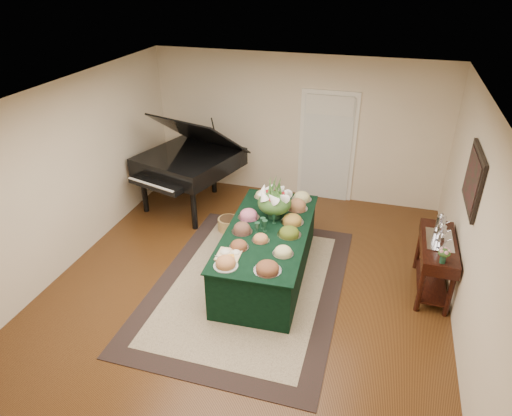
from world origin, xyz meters
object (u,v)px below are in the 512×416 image
(buffet_table, at_px, (267,252))
(mahogany_sideboard, at_px, (437,253))
(floral_centerpiece, at_px, (275,199))
(grand_piano, at_px, (189,161))

(buffet_table, xyz_separation_m, mahogany_sideboard, (2.30, 0.29, 0.24))
(floral_centerpiece, height_order, mahogany_sideboard, floral_centerpiece)
(mahogany_sideboard, bearing_deg, grand_piano, 161.89)
(grand_piano, height_order, mahogany_sideboard, grand_piano)
(floral_centerpiece, relative_size, grand_piano, 0.25)
(buffet_table, bearing_deg, floral_centerpiece, 89.59)
(buffet_table, relative_size, mahogany_sideboard, 2.07)
(floral_centerpiece, distance_m, mahogany_sideboard, 2.35)
(grand_piano, bearing_deg, mahogany_sideboard, -18.11)
(floral_centerpiece, height_order, grand_piano, grand_piano)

